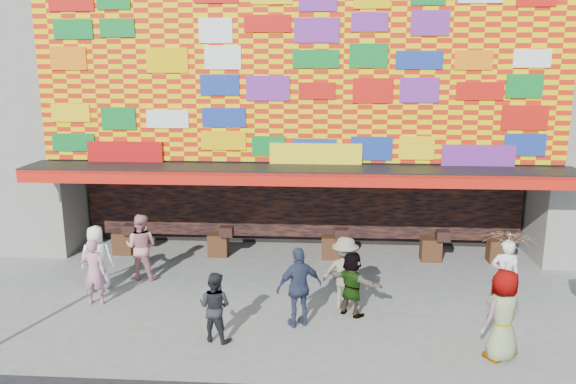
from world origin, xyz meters
name	(u,v)px	position (x,y,z in m)	size (l,w,h in m)	color
ground	(289,325)	(0.00, 0.00, 0.00)	(90.00, 90.00, 0.00)	slate
shop_building	(304,81)	(0.00, 8.18, 5.23)	(15.20, 9.40, 10.00)	gray
ped_a	(97,258)	(-5.17, 1.75, 0.87)	(0.85, 0.55, 1.74)	white
ped_b	(94,272)	(-4.87, 0.85, 0.84)	(0.61, 0.40, 1.68)	#B8778E
ped_c	(215,307)	(-1.54, -0.80, 0.77)	(0.75, 0.58, 1.54)	black
ped_d	(345,273)	(1.28, 1.00, 0.90)	(1.17, 0.67, 1.80)	gray
ped_e	(299,287)	(0.23, 0.01, 0.93)	(1.09, 0.45, 1.86)	#2D344F
ped_f	(352,284)	(1.44, 0.65, 0.78)	(1.45, 0.46, 1.56)	gray
ped_g	(503,315)	(4.35, -1.20, 0.95)	(0.93, 0.60, 1.90)	gray
ped_h	(505,276)	(5.09, 1.09, 0.90)	(0.66, 0.43, 1.80)	white
ped_i	(141,247)	(-4.25, 2.59, 0.92)	(0.90, 0.70, 1.84)	#D08689
parasol	(508,256)	(4.35, -1.20, 2.19)	(1.15, 1.17, 1.93)	beige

